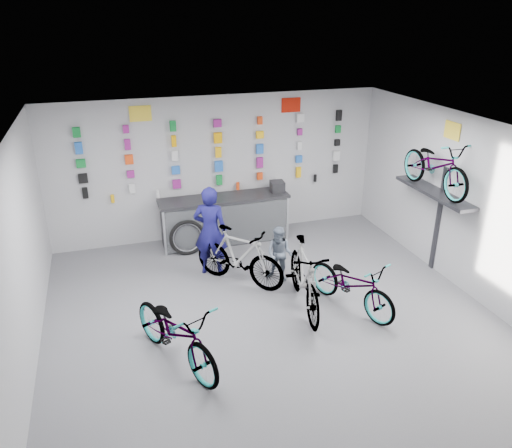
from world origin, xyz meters
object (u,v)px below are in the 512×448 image
object	(u,v)px
bike_left	(176,332)
bike_service	(239,256)
counter	(225,220)
bike_center	(304,277)
clerk	(210,231)
customer	(280,254)
bike_right	(352,284)

from	to	relation	value
bike_left	bike_service	xyz separation A→B (m)	(1.43, 1.86, 0.03)
counter	bike_center	distance (m)	2.96
counter	bike_service	size ratio (longest dim) A/B	1.51
bike_left	bike_center	bearing A→B (deg)	-5.17
clerk	customer	world-z (taller)	clerk
bike_center	counter	bearing A→B (deg)	110.95
bike_service	clerk	distance (m)	0.74
bike_center	bike_service	world-z (taller)	bike_center
bike_center	customer	xyz separation A→B (m)	(-0.06, 1.01, -0.06)
bike_center	customer	size ratio (longest dim) A/B	1.87
counter	bike_service	xyz separation A→B (m)	(-0.19, -1.81, 0.05)
clerk	counter	bearing A→B (deg)	-88.85
counter	bike_center	size ratio (longest dim) A/B	1.41
counter	customer	bearing A→B (deg)	-73.96
bike_left	counter	bearing A→B (deg)	42.03
bike_right	customer	world-z (taller)	customer
bike_center	bike_right	distance (m)	0.78
counter	bike_center	xyz separation A→B (m)	(0.60, -2.90, 0.09)
bike_right	clerk	size ratio (longest dim) A/B	1.03
bike_left	clerk	xyz separation A→B (m)	(1.04, 2.40, 0.34)
bike_left	bike_service	world-z (taller)	bike_service
bike_right	bike_left	bearing A→B (deg)	167.84
bike_right	bike_center	bearing A→B (deg)	139.28
bike_service	customer	bearing A→B (deg)	-49.35
customer	clerk	bearing A→B (deg)	-170.32
bike_left	customer	size ratio (longest dim) A/B	1.89
counter	bike_right	world-z (taller)	counter
bike_center	clerk	size ratio (longest dim) A/B	1.13
bike_center	customer	bearing A→B (deg)	102.43
bike_right	bike_service	bearing A→B (deg)	116.48
bike_left	bike_service	distance (m)	2.34
bike_right	clerk	xyz separation A→B (m)	(-1.91, 1.88, 0.39)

